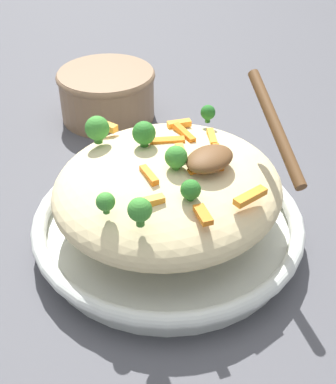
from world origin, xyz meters
name	(u,v)px	position (x,y,z in m)	size (l,w,h in m)	color
ground_plane	(168,238)	(0.00, 0.00, 0.00)	(2.40, 2.40, 0.00)	#4C4C51
serving_bowl	(168,225)	(0.00, 0.00, 0.02)	(0.31, 0.31, 0.04)	silver
pasta_mound	(168,187)	(0.00, 0.00, 0.07)	(0.26, 0.24, 0.08)	beige
carrot_piece_0	(218,157)	(0.04, -0.04, 0.11)	(0.04, 0.01, 0.01)	orange
carrot_piece_1	(181,152)	(0.01, -0.01, 0.12)	(0.03, 0.01, 0.01)	orange
carrot_piece_2	(167,141)	(0.02, 0.03, 0.11)	(0.04, 0.01, 0.01)	orange
carrot_piece_3	(105,124)	(0.00, 0.11, 0.11)	(0.04, 0.01, 0.01)	orange
carrot_piece_4	(149,175)	(-0.04, -0.01, 0.11)	(0.03, 0.01, 0.01)	orange
carrot_piece_5	(209,136)	(0.07, 0.00, 0.11)	(0.03, 0.01, 0.01)	orange
carrot_piece_6	(250,196)	(0.01, -0.10, 0.11)	(0.04, 0.01, 0.01)	orange
carrot_piece_7	(184,134)	(0.05, 0.02, 0.11)	(0.04, 0.01, 0.01)	orange
carrot_piece_8	(179,124)	(0.07, 0.05, 0.11)	(0.03, 0.01, 0.01)	orange
carrot_piece_9	(203,215)	(-0.04, -0.09, 0.11)	(0.03, 0.01, 0.01)	orange
carrot_piece_10	(202,169)	(0.01, -0.04, 0.11)	(0.03, 0.01, 0.01)	orange
carrot_piece_11	(149,202)	(-0.06, -0.04, 0.11)	(0.03, 0.01, 0.01)	orange
broccoli_floret_0	(176,157)	(-0.01, -0.02, 0.13)	(0.02, 0.02, 0.03)	#377928
broccoli_floret_1	(106,202)	(-0.10, -0.02, 0.12)	(0.02, 0.02, 0.02)	#377928
broccoli_floret_2	(144,133)	(0.00, 0.04, 0.13)	(0.03, 0.03, 0.03)	#296820
broccoli_floret_3	(208,113)	(0.10, 0.03, 0.12)	(0.02, 0.02, 0.02)	#205B1C
broccoli_floret_4	(140,210)	(-0.09, -0.05, 0.12)	(0.02, 0.02, 0.03)	#377928
broccoli_floret_5	(97,129)	(-0.03, 0.09, 0.12)	(0.03, 0.03, 0.03)	#377928
broccoli_floret_6	(191,190)	(-0.03, -0.06, 0.12)	(0.02, 0.02, 0.02)	#296820
serving_spoon	(232,148)	(0.04, -0.05, 0.13)	(0.13, 0.13, 0.07)	brown
companion_bowl	(107,92)	(0.14, 0.28, 0.04)	(0.16, 0.16, 0.08)	#8C6B4C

